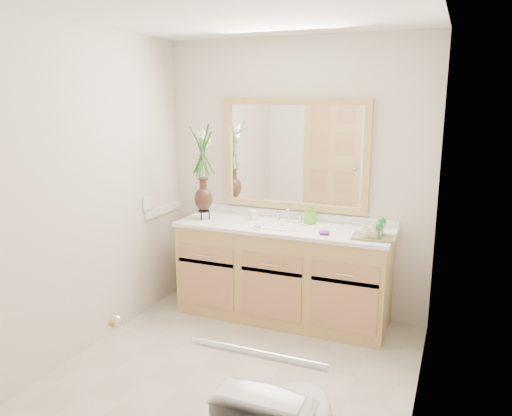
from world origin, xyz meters
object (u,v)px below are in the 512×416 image
at_px(soap_bottle, 310,215).
at_px(tray, 374,237).
at_px(tumbler, 253,215).
at_px(flower_vase, 203,161).

relative_size(soap_bottle, tray, 0.45).
xyz_separation_m(soap_bottle, tray, (0.59, -0.25, -0.07)).
height_order(tumbler, tray, tumbler).
xyz_separation_m(tumbler, tray, (1.10, -0.19, -0.03)).
bearing_deg(soap_bottle, tumbler, -153.71).
xyz_separation_m(flower_vase, tumbler, (0.41, 0.15, -0.48)).
bearing_deg(flower_vase, tumbler, 19.59).
height_order(flower_vase, tumbler, flower_vase).
distance_m(tumbler, tray, 1.11).
bearing_deg(soap_bottle, flower_vase, -147.96).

